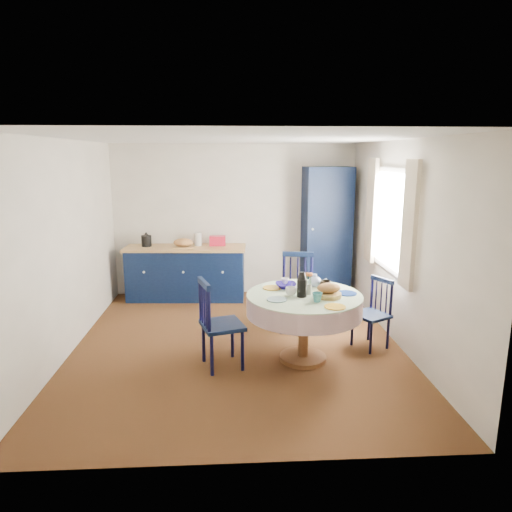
{
  "coord_description": "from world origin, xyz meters",
  "views": [
    {
      "loc": [
        -0.08,
        -5.33,
        2.31
      ],
      "look_at": [
        0.24,
        0.2,
        1.09
      ],
      "focal_mm": 32.0,
      "sensor_mm": 36.0,
      "label": 1
    }
  ],
  "objects": [
    {
      "name": "mug_a",
      "position": [
        0.59,
        -0.49,
        0.83
      ],
      "size": [
        0.12,
        0.12,
        0.1
      ],
      "primitive_type": "imported",
      "color": "silver",
      "rests_on": "dining_table"
    },
    {
      "name": "floor",
      "position": [
        0.0,
        0.0,
        0.0
      ],
      "size": [
        4.5,
        4.5,
        0.0
      ],
      "primitive_type": "plane",
      "color": "black",
      "rests_on": "ground"
    },
    {
      "name": "mug_b",
      "position": [
        0.84,
        -0.74,
        0.84
      ],
      "size": [
        0.11,
        0.11,
        0.1
      ],
      "primitive_type": "imported",
      "color": "#2D7178",
      "rests_on": "dining_table"
    },
    {
      "name": "dining_table",
      "position": [
        0.75,
        -0.47,
        0.66
      ],
      "size": [
        1.3,
        1.3,
        1.07
      ],
      "color": "brown",
      "rests_on": "floor"
    },
    {
      "name": "cobalt_bowl",
      "position": [
        0.57,
        -0.2,
        0.82
      ],
      "size": [
        0.25,
        0.25,
        0.06
      ],
      "primitive_type": "imported",
      "color": "navy",
      "rests_on": "dining_table"
    },
    {
      "name": "chair_left",
      "position": [
        -0.22,
        -0.59,
        0.51
      ],
      "size": [
        0.54,
        0.56,
        1.01
      ],
      "rotation": [
        0.0,
        0.0,
        1.87
      ],
      "color": "black",
      "rests_on": "floor"
    },
    {
      "name": "window",
      "position": [
        1.95,
        0.3,
        1.52
      ],
      "size": [
        0.1,
        1.74,
        1.45
      ],
      "color": "white",
      "rests_on": "wall_right"
    },
    {
      "name": "wall_right",
      "position": [
        2.0,
        0.0,
        1.25
      ],
      "size": [
        0.02,
        4.5,
        2.5
      ],
      "primitive_type": "cube",
      "color": "beige",
      "rests_on": "floor"
    },
    {
      "name": "mug_d",
      "position": [
        0.57,
        -0.08,
        0.83
      ],
      "size": [
        0.09,
        0.09,
        0.09
      ],
      "primitive_type": "imported",
      "color": "silver",
      "rests_on": "dining_table"
    },
    {
      "name": "mug_c",
      "position": [
        1.02,
        -0.27,
        0.84
      ],
      "size": [
        0.13,
        0.13,
        0.1
      ],
      "primitive_type": "imported",
      "color": "black",
      "rests_on": "dining_table"
    },
    {
      "name": "wall_back",
      "position": [
        0.0,
        2.25,
        1.25
      ],
      "size": [
        4.0,
        0.02,
        2.5
      ],
      "primitive_type": "cube",
      "color": "beige",
      "rests_on": "floor"
    },
    {
      "name": "chair_far",
      "position": [
        0.81,
        0.51,
        0.53
      ],
      "size": [
        0.54,
        0.52,
        1.04
      ],
      "rotation": [
        0.0,
        0.0,
        -0.19
      ],
      "color": "black",
      "rests_on": "floor"
    },
    {
      "name": "pantry_cabinet",
      "position": [
        1.5,
        2.0,
        1.07
      ],
      "size": [
        0.77,
        0.57,
        2.13
      ],
      "rotation": [
        0.0,
        0.0,
        0.05
      ],
      "color": "black",
      "rests_on": "floor"
    },
    {
      "name": "chair_right",
      "position": [
        1.65,
        -0.14,
        0.44
      ],
      "size": [
        0.51,
        0.51,
        0.86
      ],
      "rotation": [
        0.0,
        0.0,
        -1.06
      ],
      "color": "black",
      "rests_on": "floor"
    },
    {
      "name": "wall_left",
      "position": [
        -2.0,
        0.0,
        1.25
      ],
      "size": [
        0.02,
        4.5,
        2.5
      ],
      "primitive_type": "cube",
      "color": "beige",
      "rests_on": "floor"
    },
    {
      "name": "ceiling",
      "position": [
        0.0,
        0.0,
        2.5
      ],
      "size": [
        4.5,
        4.5,
        0.0
      ],
      "primitive_type": "plane",
      "rotation": [
        3.14,
        0.0,
        0.0
      ],
      "color": "white",
      "rests_on": "wall_back"
    },
    {
      "name": "kitchen_counter",
      "position": [
        -0.81,
        1.95,
        0.45
      ],
      "size": [
        1.97,
        0.72,
        1.11
      ],
      "rotation": [
        0.0,
        0.0,
        -0.06
      ],
      "color": "black",
      "rests_on": "floor"
    }
  ]
}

